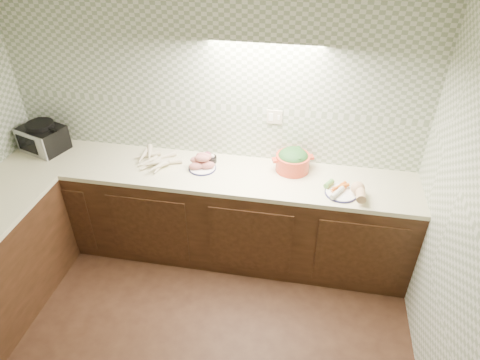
% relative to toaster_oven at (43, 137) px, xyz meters
% --- Properties ---
extents(room, '(3.60, 3.60, 2.60)m').
position_rel_toaster_oven_xyz_m(room, '(1.53, -1.59, 0.60)').
color(room, black).
rests_on(room, ground).
extents(counter, '(3.60, 3.60, 0.90)m').
position_rel_toaster_oven_xyz_m(counter, '(0.85, -0.91, -0.57)').
color(counter, black).
rests_on(counter, ground).
extents(toaster_oven, '(0.45, 0.39, 0.27)m').
position_rel_toaster_oven_xyz_m(toaster_oven, '(0.00, 0.00, 0.00)').
color(toaster_oven, black).
rests_on(toaster_oven, counter).
extents(parsnip_pile, '(0.41, 0.40, 0.08)m').
position_rel_toaster_oven_xyz_m(parsnip_pile, '(1.04, -0.06, -0.09)').
color(parsnip_pile, beige).
rests_on(parsnip_pile, counter).
extents(sweet_potato_plate, '(0.24, 0.24, 0.15)m').
position_rel_toaster_oven_xyz_m(sweet_potato_plate, '(1.51, -0.05, -0.07)').
color(sweet_potato_plate, '#191740').
rests_on(sweet_potato_plate, counter).
extents(onion_bowl, '(0.13, 0.13, 0.10)m').
position_rel_toaster_oven_xyz_m(onion_bowl, '(1.54, 0.06, -0.09)').
color(onion_bowl, black).
rests_on(onion_bowl, counter).
extents(dutch_oven, '(0.37, 0.37, 0.20)m').
position_rel_toaster_oven_xyz_m(dutch_oven, '(2.27, 0.06, -0.03)').
color(dutch_oven, red).
rests_on(dutch_oven, counter).
extents(veg_plate, '(0.33, 0.26, 0.12)m').
position_rel_toaster_oven_xyz_m(veg_plate, '(2.73, -0.21, -0.08)').
color(veg_plate, '#191740').
rests_on(veg_plate, counter).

